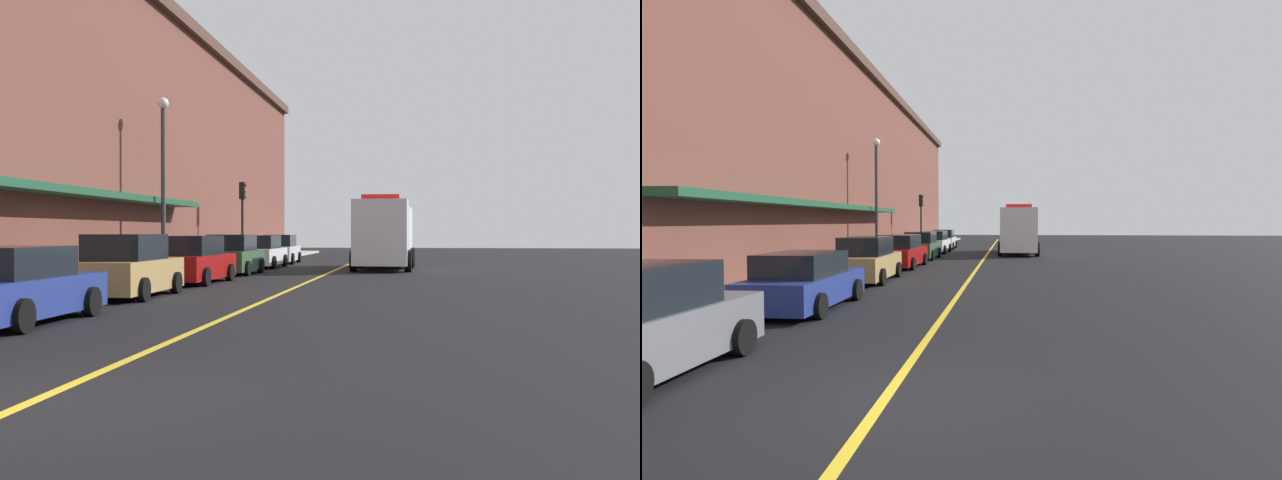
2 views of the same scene
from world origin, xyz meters
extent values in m
plane|color=black|center=(0.00, 25.00, 0.00)|extent=(112.00, 112.00, 0.00)
cube|color=#ADA8A0|center=(-6.20, 25.00, 0.07)|extent=(2.40, 70.00, 0.15)
cube|color=gold|center=(0.00, 25.00, 0.00)|extent=(0.16, 70.00, 0.01)
cube|color=brown|center=(-13.10, 24.00, 6.16)|extent=(11.39, 64.00, 12.32)
cube|color=#472D23|center=(-7.25, 24.00, 12.02)|extent=(0.40, 64.00, 0.60)
cube|color=#19472D|center=(-6.85, 16.00, 3.10)|extent=(1.20, 22.40, 0.24)
cylinder|color=black|center=(-4.89, 1.89, 0.32)|extent=(0.22, 0.64, 0.64)
cylinder|color=black|center=(-3.05, 1.89, 0.32)|extent=(0.22, 0.64, 0.64)
cube|color=navy|center=(-3.89, 6.63, 0.55)|extent=(1.88, 4.68, 0.75)
cube|color=black|center=(-3.89, 6.39, 1.23)|extent=(1.69, 2.57, 0.61)
cylinder|color=black|center=(-4.84, 8.08, 0.32)|extent=(0.22, 0.64, 0.64)
cylinder|color=black|center=(-2.94, 8.08, 0.32)|extent=(0.22, 0.64, 0.64)
cylinder|color=black|center=(-4.83, 5.18, 0.32)|extent=(0.22, 0.64, 0.64)
cylinder|color=black|center=(-2.94, 5.18, 0.32)|extent=(0.22, 0.64, 0.64)
cube|color=#A5844C|center=(-3.99, 12.90, 0.61)|extent=(1.86, 4.55, 0.87)
cube|color=black|center=(-3.99, 12.67, 1.40)|extent=(1.65, 2.51, 0.71)
cylinder|color=black|center=(-4.92, 14.29, 0.32)|extent=(0.23, 0.64, 0.64)
cylinder|color=black|center=(-3.11, 14.31, 0.32)|extent=(0.23, 0.64, 0.64)
cylinder|color=black|center=(-4.88, 11.48, 0.32)|extent=(0.23, 0.64, 0.64)
cylinder|color=black|center=(-3.07, 11.51, 0.32)|extent=(0.23, 0.64, 0.64)
cube|color=maroon|center=(-3.95, 18.80, 0.59)|extent=(1.95, 4.88, 0.83)
cube|color=black|center=(-3.96, 18.56, 1.35)|extent=(1.72, 2.70, 0.68)
cylinder|color=black|center=(-4.85, 20.32, 0.32)|extent=(0.23, 0.64, 0.64)
cylinder|color=black|center=(-2.99, 20.28, 0.32)|extent=(0.23, 0.64, 0.64)
cylinder|color=black|center=(-4.92, 17.32, 0.32)|extent=(0.23, 0.64, 0.64)
cylinder|color=black|center=(-3.06, 17.28, 0.32)|extent=(0.23, 0.64, 0.64)
cube|color=#2D5133|center=(-3.93, 24.61, 0.60)|extent=(1.82, 4.34, 0.85)
cube|color=black|center=(-3.93, 24.39, 1.37)|extent=(1.63, 2.39, 0.69)
cylinder|color=black|center=(-4.83, 25.96, 0.32)|extent=(0.22, 0.64, 0.64)
cylinder|color=black|center=(-3.02, 25.95, 0.32)|extent=(0.22, 0.64, 0.64)
cylinder|color=black|center=(-4.85, 23.27, 0.32)|extent=(0.22, 0.64, 0.64)
cylinder|color=black|center=(-3.03, 23.26, 0.32)|extent=(0.22, 0.64, 0.64)
cube|color=silver|center=(-4.05, 30.77, 0.58)|extent=(1.98, 4.46, 0.81)
cube|color=black|center=(-4.05, 30.55, 1.32)|extent=(1.75, 2.47, 0.66)
cylinder|color=black|center=(-4.97, 32.16, 0.32)|extent=(0.23, 0.64, 0.64)
cylinder|color=black|center=(-3.07, 32.12, 0.32)|extent=(0.23, 0.64, 0.64)
cylinder|color=black|center=(-5.03, 29.43, 0.32)|extent=(0.23, 0.64, 0.64)
cylinder|color=black|center=(-3.13, 29.38, 0.32)|extent=(0.23, 0.64, 0.64)
cube|color=silver|center=(-4.02, 36.17, 0.59)|extent=(1.84, 4.79, 0.82)
cube|color=black|center=(-4.01, 35.94, 1.33)|extent=(1.61, 2.65, 0.67)
cylinder|color=black|center=(-4.93, 37.62, 0.32)|extent=(0.24, 0.65, 0.64)
cylinder|color=black|center=(-3.20, 37.67, 0.32)|extent=(0.24, 0.65, 0.64)
cylinder|color=black|center=(-4.84, 34.68, 0.32)|extent=(0.24, 0.65, 0.64)
cylinder|color=black|center=(-3.11, 34.73, 0.32)|extent=(0.24, 0.65, 0.64)
cube|color=silver|center=(2.23, 27.45, 1.80)|extent=(2.50, 2.34, 2.99)
cube|color=silver|center=(2.30, 31.73, 1.68)|extent=(2.55, 5.64, 2.75)
cube|color=red|center=(2.23, 27.45, 3.41)|extent=(1.74, 0.63, 0.24)
cylinder|color=black|center=(3.48, 27.52, 0.50)|extent=(0.32, 1.00, 1.00)
cylinder|color=black|center=(0.98, 27.55, 0.50)|extent=(0.32, 1.00, 1.00)
cylinder|color=black|center=(3.53, 31.01, 0.50)|extent=(0.32, 1.00, 1.00)
cylinder|color=black|center=(1.04, 31.05, 0.50)|extent=(0.32, 1.00, 1.00)
cylinder|color=black|center=(3.57, 33.28, 0.50)|extent=(0.32, 1.00, 1.00)
cylinder|color=black|center=(1.07, 33.32, 0.50)|extent=(0.32, 1.00, 1.00)
cylinder|color=#4C4C51|center=(-5.35, 26.44, 0.68)|extent=(0.07, 0.07, 1.05)
cube|color=black|center=(-5.35, 26.44, 1.34)|extent=(0.14, 0.18, 0.28)
cylinder|color=#4C4C51|center=(-5.35, 14.42, 0.68)|extent=(0.07, 0.07, 1.05)
cube|color=black|center=(-5.35, 14.42, 1.34)|extent=(0.14, 0.18, 0.28)
cylinder|color=#4C4C51|center=(-5.35, 30.46, 0.68)|extent=(0.07, 0.07, 1.05)
cube|color=black|center=(-5.35, 30.46, 1.34)|extent=(0.14, 0.18, 0.28)
cylinder|color=#4C4C51|center=(-5.35, 25.45, 0.68)|extent=(0.07, 0.07, 1.05)
cube|color=black|center=(-5.35, 25.45, 1.34)|extent=(0.14, 0.18, 0.28)
cylinder|color=#33383D|center=(-5.95, 21.41, 3.40)|extent=(0.18, 0.18, 6.50)
sphere|color=white|center=(-5.95, 21.41, 6.87)|extent=(0.44, 0.44, 0.44)
cylinder|color=#232326|center=(-5.30, 32.02, 1.85)|extent=(0.14, 0.14, 3.40)
cube|color=black|center=(-5.30, 32.02, 4.00)|extent=(0.28, 0.36, 0.90)
sphere|color=red|center=(-5.14, 32.02, 4.30)|extent=(0.16, 0.16, 0.16)
sphere|color=gold|center=(-5.14, 32.02, 4.00)|extent=(0.16, 0.16, 0.16)
sphere|color=green|center=(-5.14, 32.02, 3.70)|extent=(0.16, 0.16, 0.16)
camera|label=1|loc=(4.16, -7.71, 1.82)|focal=43.29mm
camera|label=2|loc=(1.66, -6.41, 2.37)|focal=27.94mm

